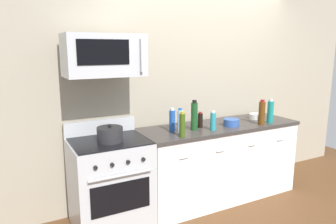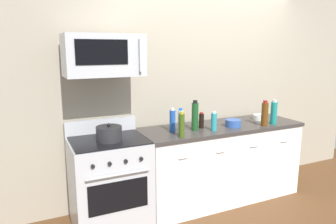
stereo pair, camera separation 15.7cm
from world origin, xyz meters
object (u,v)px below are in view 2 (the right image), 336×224
at_px(microwave, 104,55).
at_px(bottle_sparkling_teal, 274,113).
at_px(range_oven, 110,181).
at_px(bottle_dish_soap, 214,122).
at_px(bottle_water_clear, 181,121).
at_px(stockpot, 109,133).
at_px(bottle_soda_blue, 172,121).
at_px(bottle_olive_oil, 182,125).
at_px(bottle_wine_amber, 265,114).
at_px(bottle_wine_green, 195,116).
at_px(bowl_white_ceramic, 260,117).
at_px(bowl_blue_mixing, 233,123).
at_px(bottle_soy_sauce_dark, 202,121).

distance_m(microwave, bottle_sparkling_teal, 2.10).
bearing_deg(range_oven, bottle_dish_soap, -8.36).
distance_m(microwave, bottle_dish_soap, 1.37).
relative_size(bottle_water_clear, stockpot, 1.03).
bearing_deg(microwave, bottle_soda_blue, -4.86).
bearing_deg(bottle_olive_oil, bottle_sparkling_teal, 1.62).
xyz_separation_m(bottle_wine_amber, stockpot, (-1.81, 0.17, -0.07)).
bearing_deg(stockpot, microwave, 89.87).
xyz_separation_m(range_oven, bottle_dish_soap, (1.14, -0.17, 0.55)).
xyz_separation_m(bottle_dish_soap, bottle_olive_oil, (-0.44, -0.07, 0.02)).
distance_m(range_oven, bottle_wine_green, 1.15).
bearing_deg(bowl_white_ceramic, bottle_sparkling_teal, -92.98).
height_order(bottle_olive_oil, bottle_sparkling_teal, bottle_sparkling_teal).
bearing_deg(microwave, bowl_blue_mixing, -6.08).
xyz_separation_m(bottle_olive_oil, bowl_blue_mixing, (0.74, 0.13, -0.08)).
xyz_separation_m(bottle_olive_oil, bottle_sparkling_teal, (1.26, 0.04, 0.01)).
relative_size(bottle_soy_sauce_dark, bottle_wine_amber, 0.61).
height_order(bottle_soda_blue, bowl_blue_mixing, bottle_soda_blue).
relative_size(bottle_soy_sauce_dark, bowl_white_ceramic, 1.03).
bearing_deg(bottle_soda_blue, bottle_sparkling_teal, -8.44).
distance_m(bottle_soda_blue, bottle_sparkling_teal, 1.27).
distance_m(bottle_water_clear, bottle_sparkling_teal, 1.18).
xyz_separation_m(range_oven, bottle_sparkling_teal, (1.97, -0.20, 0.59)).
relative_size(bottle_wine_green, stockpot, 1.33).
height_order(range_oven, bottle_soy_sauce_dark, bottle_soy_sauce_dark).
xyz_separation_m(range_oven, stockpot, (0.00, -0.05, 0.52)).
relative_size(microwave, bottle_wine_green, 2.21).
xyz_separation_m(bottle_soy_sauce_dark, bottle_wine_amber, (0.72, -0.22, 0.06)).
bearing_deg(bottle_wine_amber, bottle_wine_green, 168.63).
xyz_separation_m(microwave, bottle_soy_sauce_dark, (1.08, -0.05, -0.74)).
height_order(microwave, bottle_wine_green, microwave).
height_order(microwave, bowl_white_ceramic, microwave).
bearing_deg(bottle_soy_sauce_dark, bottle_water_clear, -173.54).
bearing_deg(bottle_soda_blue, bowl_white_ceramic, 2.49).
bearing_deg(bottle_soda_blue, stockpot, -176.97).
bearing_deg(stockpot, bottle_sparkling_teal, -4.33).
distance_m(bottle_water_clear, stockpot, 0.80).
height_order(microwave, bottle_sparkling_teal, microwave).
bearing_deg(bottle_sparkling_teal, bottle_soy_sauce_dark, 167.55).
bearing_deg(microwave, bottle_dish_soap, -10.54).
relative_size(microwave, bottle_water_clear, 2.87).
distance_m(bottle_soda_blue, bowl_blue_mixing, 0.75).
distance_m(range_oven, bottle_water_clear, 0.98).
bearing_deg(bottle_soda_blue, bottle_water_clear, -15.29).
distance_m(microwave, bottle_soy_sauce_dark, 1.32).
relative_size(bottle_wine_green, bottle_dish_soap, 1.54).
relative_size(microwave, bottle_olive_oil, 2.79).
bearing_deg(bottle_dish_soap, bowl_white_ceramic, 13.92).
bearing_deg(bottle_soy_sauce_dark, bottle_sparkling_teal, -12.45).
relative_size(bottle_soda_blue, bowl_white_ceramic, 1.48).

